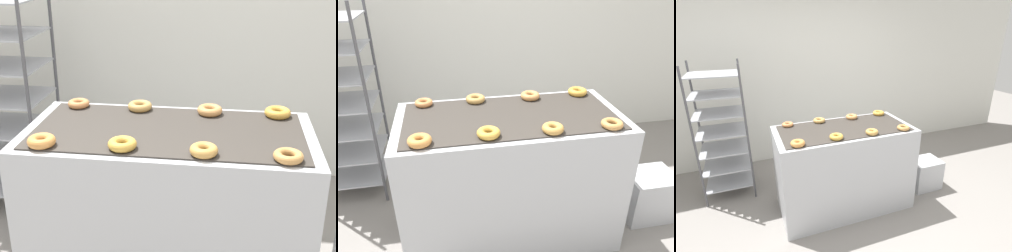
% 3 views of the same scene
% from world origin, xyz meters
% --- Properties ---
extents(wall_back, '(8.00, 0.05, 2.80)m').
position_xyz_m(wall_back, '(0.00, 2.12, 1.40)').
color(wall_back, silver).
rests_on(wall_back, ground_plane).
extents(fryer_machine, '(1.46, 0.72, 0.97)m').
position_xyz_m(fryer_machine, '(0.00, 0.61, 0.48)').
color(fryer_machine, '#B7BABF').
rests_on(fryer_machine, ground_plane).
extents(baking_rack_cart, '(0.56, 0.52, 1.62)m').
position_xyz_m(baking_rack_cart, '(-1.24, 1.39, 0.82)').
color(baking_rack_cart, '#4C4C51').
rests_on(baking_rack_cart, ground_plane).
extents(glaze_bin, '(0.38, 0.31, 0.38)m').
position_xyz_m(glaze_bin, '(1.10, 0.57, 0.19)').
color(glaze_bin, '#B7BABF').
rests_on(glaze_bin, ground_plane).
extents(donut_near_left, '(0.13, 0.13, 0.05)m').
position_xyz_m(donut_near_left, '(-0.55, 0.34, 0.99)').
color(donut_near_left, '#D18942').
rests_on(donut_near_left, fryer_machine).
extents(donut_near_midleft, '(0.13, 0.13, 0.04)m').
position_xyz_m(donut_near_midleft, '(-0.18, 0.36, 0.99)').
color(donut_near_midleft, gold).
rests_on(donut_near_midleft, fryer_machine).
extents(donut_near_midright, '(0.13, 0.13, 0.04)m').
position_xyz_m(donut_near_midright, '(0.20, 0.35, 0.99)').
color(donut_near_midright, '#C28D43').
rests_on(donut_near_midright, fryer_machine).
extents(donut_near_right, '(0.13, 0.13, 0.04)m').
position_xyz_m(donut_near_right, '(0.56, 0.34, 0.99)').
color(donut_near_right, '#BD8547').
rests_on(donut_near_right, fryer_machine).
extents(donut_far_left, '(0.12, 0.12, 0.04)m').
position_xyz_m(donut_far_left, '(-0.55, 0.88, 0.99)').
color(donut_far_left, '#CE824A').
rests_on(donut_far_left, fryer_machine).
extents(donut_far_midleft, '(0.13, 0.13, 0.04)m').
position_xyz_m(donut_far_midleft, '(-0.19, 0.88, 0.99)').
color(donut_far_midleft, tan).
rests_on(donut_far_midleft, fryer_machine).
extents(donut_far_midright, '(0.14, 0.14, 0.04)m').
position_xyz_m(donut_far_midright, '(0.20, 0.86, 0.99)').
color(donut_far_midright, tan).
rests_on(donut_far_midright, fryer_machine).
extents(donut_far_right, '(0.14, 0.14, 0.04)m').
position_xyz_m(donut_far_right, '(0.56, 0.88, 0.99)').
color(donut_far_right, gold).
rests_on(donut_far_right, fryer_machine).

